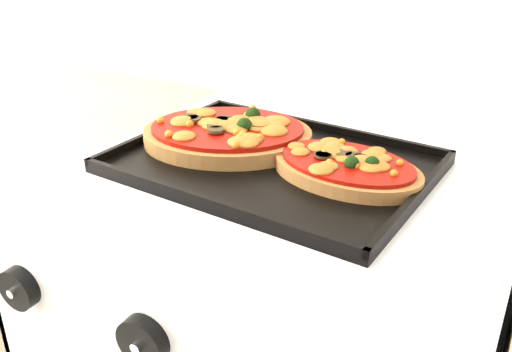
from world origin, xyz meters
The scene contains 6 objects.
control_panel centered at (-0.01, 1.39, 0.85)m, with size 0.60×0.02×0.09m, color silver.
knob_left centered at (-0.20, 1.37, 0.85)m, with size 0.05×0.05×0.02m, color black.
knob_center centered at (-0.02, 1.37, 0.85)m, with size 0.06×0.06×0.02m, color black.
baking_tray centered at (-0.04, 1.69, 0.92)m, with size 0.42×0.31×0.02m, color black.
pizza_left centered at (-0.14, 1.72, 0.94)m, with size 0.26×0.20×0.04m, color #9B6235, non-canonical shape.
pizza_right centered at (0.06, 1.70, 0.94)m, with size 0.21×0.14×0.03m, color #9B6235, non-canonical shape.
Camera 1 is at (0.29, 1.04, 1.25)m, focal length 40.00 mm.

